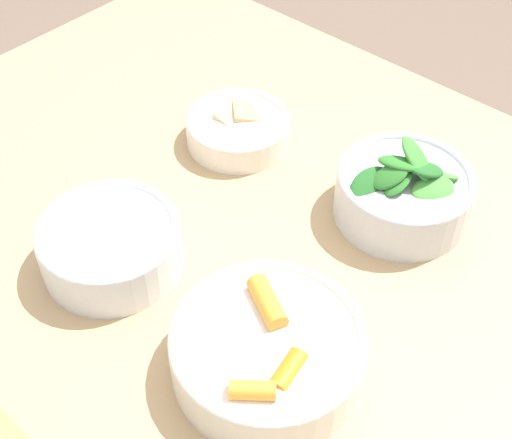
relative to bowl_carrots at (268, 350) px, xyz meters
name	(u,v)px	position (x,y,z in m)	size (l,w,h in m)	color
dining_table	(260,305)	(0.12, -0.13, -0.16)	(1.12, 0.82, 0.76)	tan
bowl_carrots	(268,350)	(0.00, 0.00, 0.00)	(0.19, 0.19, 0.07)	silver
bowl_greens	(403,192)	(0.02, -0.27, 0.01)	(0.16, 0.16, 0.11)	silver
bowl_beans_hotdog	(111,246)	(0.22, 0.01, 0.00)	(0.16, 0.16, 0.06)	silver
bowl_cookies	(238,128)	(0.26, -0.24, -0.01)	(0.14, 0.14, 0.04)	silver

